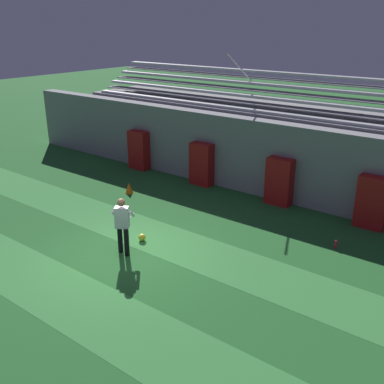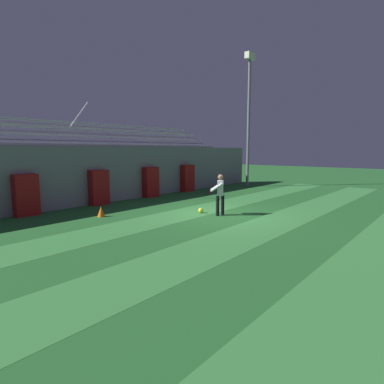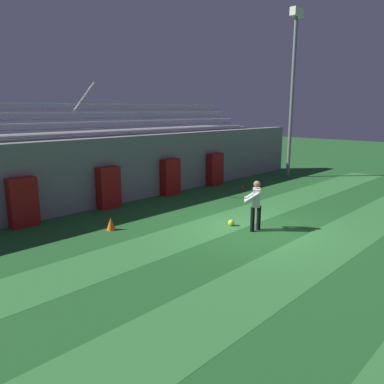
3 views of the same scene
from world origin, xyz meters
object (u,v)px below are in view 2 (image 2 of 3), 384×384
(padding_pillar_gate_right, at_px, (151,182))
(padding_pillar_far_left, at_px, (26,195))
(traffic_cone, at_px, (101,211))
(padding_pillar_far_right, at_px, (188,178))
(goalkeeper, at_px, (220,192))
(soccer_ball, at_px, (201,210))
(padding_pillar_gate_left, at_px, (99,187))
(floodlight_pole, at_px, (249,105))
(water_bottle, at_px, (210,193))

(padding_pillar_gate_right, xyz_separation_m, padding_pillar_far_left, (-6.80, 0.00, 0.00))
(traffic_cone, bearing_deg, padding_pillar_far_left, 126.28)
(padding_pillar_far_right, bearing_deg, padding_pillar_gate_right, 180.00)
(goalkeeper, relative_size, traffic_cone, 3.98)
(padding_pillar_gate_right, height_order, soccer_ball, padding_pillar_gate_right)
(padding_pillar_gate_left, relative_size, goalkeeper, 1.01)
(soccer_ball, bearing_deg, goalkeeper, -81.34)
(floodlight_pole, bearing_deg, padding_pillar_far_right, 162.75)
(soccer_ball, bearing_deg, traffic_cone, 140.17)
(floodlight_pole, relative_size, goalkeeper, 5.58)
(traffic_cone, bearing_deg, padding_pillar_far_right, 16.76)
(padding_pillar_gate_left, distance_m, padding_pillar_gate_right, 3.39)
(padding_pillar_far_left, relative_size, goalkeeper, 1.01)
(padding_pillar_gate_right, distance_m, water_bottle, 3.59)
(floodlight_pole, distance_m, goalkeeper, 11.81)
(goalkeeper, xyz_separation_m, water_bottle, (4.62, 3.93, -0.83))
(padding_pillar_far_left, relative_size, soccer_ball, 7.67)
(padding_pillar_gate_left, height_order, padding_pillar_far_right, same)
(soccer_ball, bearing_deg, water_bottle, 32.75)
(goalkeeper, bearing_deg, padding_pillar_gate_right, 73.69)
(padding_pillar_gate_left, bearing_deg, floodlight_pole, -7.55)
(padding_pillar_gate_left, bearing_deg, goalkeeper, -74.44)
(padding_pillar_far_left, distance_m, padding_pillar_far_right, 10.00)
(padding_pillar_gate_left, relative_size, floodlight_pole, 0.18)
(padding_pillar_far_left, bearing_deg, floodlight_pole, -5.83)
(padding_pillar_far_right, height_order, goalkeeper, padding_pillar_far_right)
(padding_pillar_far_left, bearing_deg, padding_pillar_gate_left, 0.00)
(padding_pillar_far_left, relative_size, floodlight_pole, 0.18)
(water_bottle, bearing_deg, goalkeeper, -139.59)
(traffic_cone, height_order, water_bottle, traffic_cone)
(padding_pillar_gate_left, bearing_deg, padding_pillar_far_right, 0.00)
(padding_pillar_gate_right, relative_size, traffic_cone, 4.02)
(padding_pillar_gate_left, bearing_deg, traffic_cone, -122.97)
(floodlight_pole, distance_m, soccer_ball, 12.00)
(padding_pillar_far_left, xyz_separation_m, water_bottle, (9.68, -2.01, -0.72))
(soccer_ball, bearing_deg, floodlight_pole, 19.58)
(padding_pillar_gate_left, height_order, traffic_cone, padding_pillar_gate_left)
(padding_pillar_far_right, xyz_separation_m, soccer_ball, (-5.07, -5.07, -0.73))
(padding_pillar_gate_right, height_order, traffic_cone, padding_pillar_gate_right)
(padding_pillar_gate_left, distance_m, water_bottle, 6.63)
(padding_pillar_gate_right, distance_m, padding_pillar_far_right, 3.20)
(padding_pillar_far_left, bearing_deg, soccer_ball, -45.79)
(traffic_cone, bearing_deg, water_bottle, 3.29)
(padding_pillar_far_right, bearing_deg, water_bottle, -98.96)
(soccer_ball, xyz_separation_m, traffic_cone, (-3.12, 2.60, 0.10))
(padding_pillar_gate_right, relative_size, floodlight_pole, 0.18)
(floodlight_pole, bearing_deg, soccer_ball, -160.42)
(padding_pillar_far_right, height_order, traffic_cone, padding_pillar_far_right)
(padding_pillar_far_left, xyz_separation_m, padding_pillar_far_right, (10.00, 0.00, 0.00))
(padding_pillar_gate_left, relative_size, traffic_cone, 4.02)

